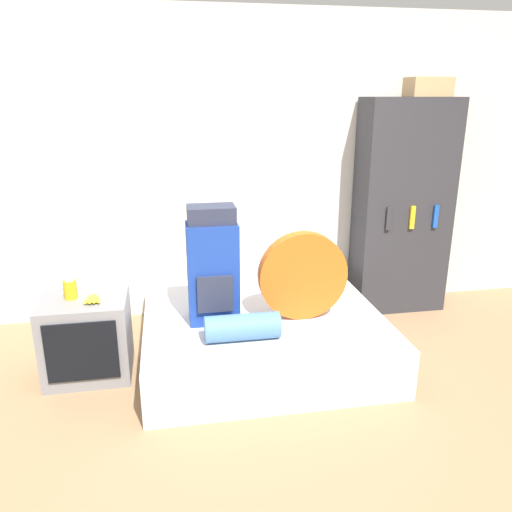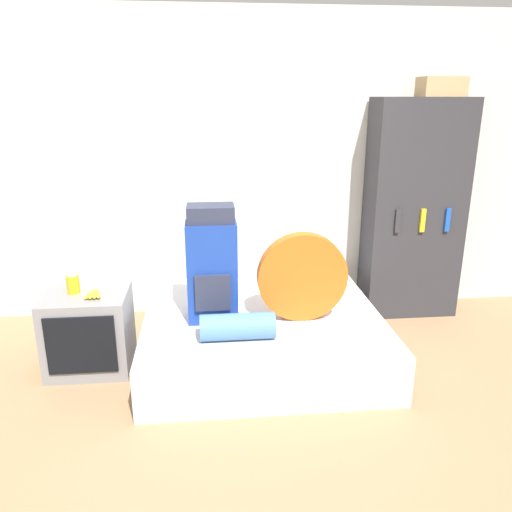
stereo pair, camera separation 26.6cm
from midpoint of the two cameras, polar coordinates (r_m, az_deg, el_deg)
The scene contains 11 objects.
ground_plane at distance 3.24m, azimuth -2.88°, elevation -18.19°, with size 16.00×16.00×0.00m, color #997551.
wall_back at distance 4.39m, azimuth -6.14°, elevation 9.84°, with size 8.00×0.05×2.60m.
bed at distance 3.84m, azimuth -1.30°, elevation -8.92°, with size 1.74×1.56×0.35m.
backpack at distance 3.52m, azimuth -7.12°, elevation -1.25°, with size 0.35×0.27×0.84m.
tent_bag at distance 3.58m, azimuth 3.25°, elevation -2.29°, with size 0.64×0.10×0.64m.
sleeping_roll at distance 3.34m, azimuth -3.82°, elevation -8.15°, with size 0.50×0.18×0.18m.
television at distance 3.78m, azimuth -20.67°, elevation -8.70°, with size 0.58×0.50×0.58m.
canister at distance 3.69m, azimuth -22.43°, elevation -3.54°, with size 0.09×0.09×0.15m.
banana_bunch at distance 3.60m, azimuth -20.17°, elevation -4.65°, with size 0.13×0.16×0.04m.
bookshelf at distance 4.63m, azimuth 14.83°, elevation 5.34°, with size 0.82×0.39×1.90m.
cardboard_box at distance 4.55m, azimuth 17.43°, elevation 17.96°, with size 0.35×0.23×0.15m.
Camera 1 is at (-0.44, -2.58, 1.90)m, focal length 35.00 mm.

